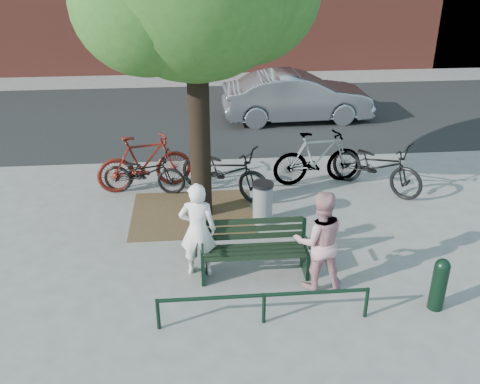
{
  "coord_description": "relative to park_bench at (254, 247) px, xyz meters",
  "views": [
    {
      "loc": [
        -0.88,
        -7.27,
        5.09
      ],
      "look_at": [
        -0.15,
        1.0,
        1.04
      ],
      "focal_mm": 40.0,
      "sensor_mm": 36.0,
      "label": 1
    }
  ],
  "objects": [
    {
      "name": "litter_bin",
      "position": [
        0.35,
        1.65,
        -0.05
      ],
      "size": [
        0.41,
        0.41,
        0.84
      ],
      "color": "gray",
      "rests_on": "ground"
    },
    {
      "name": "bollard",
      "position": [
        2.61,
        -1.17,
        -0.02
      ],
      "size": [
        0.23,
        0.23,
        0.86
      ],
      "color": "black",
      "rests_on": "ground"
    },
    {
      "name": "bicycle_c",
      "position": [
        -0.29,
        2.92,
        0.09
      ],
      "size": [
        2.19,
        1.83,
        1.13
      ],
      "primitive_type": "imported",
      "rotation": [
        0.0,
        0.0,
        0.97
      ],
      "color": "black",
      "rests_on": "ground"
    },
    {
      "name": "bicycle_d",
      "position": [
        1.79,
        3.36,
        0.13
      ],
      "size": [
        2.07,
        0.79,
        1.21
      ],
      "primitive_type": "imported",
      "rotation": [
        0.0,
        0.0,
        1.68
      ],
      "color": "gray",
      "rests_on": "ground"
    },
    {
      "name": "bicycle_b",
      "position": [
        -1.99,
        3.4,
        0.14
      ],
      "size": [
        2.14,
        1.05,
        1.24
      ],
      "primitive_type": "imported",
      "rotation": [
        0.0,
        0.0,
        1.81
      ],
      "color": "#58130C",
      "rests_on": "ground"
    },
    {
      "name": "parked_car",
      "position": [
        2.15,
        7.81,
        0.24
      ],
      "size": [
        4.4,
        1.66,
        1.43
      ],
      "primitive_type": "imported",
      "rotation": [
        0.0,
        0.0,
        1.6
      ],
      "color": "gray",
      "rests_on": "ground"
    },
    {
      "name": "person_right",
      "position": [
        0.95,
        -0.46,
        0.35
      ],
      "size": [
        0.81,
        0.63,
        1.66
      ],
      "primitive_type": "imported",
      "rotation": [
        0.0,
        0.0,
        3.15
      ],
      "color": "#C5878D",
      "rests_on": "ground"
    },
    {
      "name": "ground",
      "position": [
        0.0,
        -0.08,
        -0.48
      ],
      "size": [
        90.0,
        90.0,
        0.0
      ],
      "primitive_type": "plane",
      "color": "gray",
      "rests_on": "ground"
    },
    {
      "name": "guard_railing",
      "position": [
        0.0,
        -1.28,
        -0.08
      ],
      "size": [
        3.06,
        0.06,
        0.51
      ],
      "color": "black",
      "rests_on": "ground"
    },
    {
      "name": "dirt_pit",
      "position": [
        -1.0,
        2.12,
        -0.47
      ],
      "size": [
        2.4,
        2.0,
        0.02
      ],
      "primitive_type": "cube",
      "color": "brown",
      "rests_on": "ground"
    },
    {
      "name": "road",
      "position": [
        0.0,
        8.42,
        -0.47
      ],
      "size": [
        40.0,
        7.0,
        0.01
      ],
      "primitive_type": "cube",
      "color": "black",
      "rests_on": "ground"
    },
    {
      "name": "person_left",
      "position": [
        -0.9,
        0.07,
        0.33
      ],
      "size": [
        0.64,
        0.46,
        1.63
      ],
      "primitive_type": "imported",
      "rotation": [
        0.0,
        0.0,
        3.02
      ],
      "color": "white",
      "rests_on": "ground"
    },
    {
      "name": "park_bench",
      "position": [
        0.0,
        0.0,
        0.0
      ],
      "size": [
        1.74,
        0.54,
        0.97
      ],
      "color": "black",
      "rests_on": "ground"
    },
    {
      "name": "bicycle_e",
      "position": [
        2.98,
        2.92,
        0.08
      ],
      "size": [
        2.02,
        2.06,
        1.13
      ],
      "primitive_type": "imported",
      "rotation": [
        0.0,
        0.0,
        0.77
      ],
      "color": "black",
      "rests_on": "ground"
    },
    {
      "name": "bicycle_a",
      "position": [
        -2.0,
        3.21,
        -0.01
      ],
      "size": [
        1.86,
        0.93,
        0.93
      ],
      "primitive_type": "imported",
      "rotation": [
        0.0,
        0.0,
        1.39
      ],
      "color": "black",
      "rests_on": "ground"
    }
  ]
}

